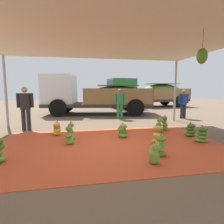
# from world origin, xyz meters

# --- Properties ---
(ground_plane) EXTENTS (40.00, 40.00, 0.00)m
(ground_plane) POSITION_xyz_m (0.00, 3.00, 0.00)
(ground_plane) COLOR brown
(tarp_orange) EXTENTS (6.32, 4.05, 0.01)m
(tarp_orange) POSITION_xyz_m (0.00, 0.00, 0.01)
(tarp_orange) COLOR #D1512D
(tarp_orange) RESTS_ON ground
(tent_canopy) EXTENTS (8.00, 7.00, 2.99)m
(tent_canopy) POSITION_xyz_m (0.01, -0.09, 2.90)
(tent_canopy) COLOR #9EA0A5
(tent_canopy) RESTS_ON ground
(banana_bunch_1) EXTENTS (0.35, 0.36, 0.49)m
(banana_bunch_1) POSITION_xyz_m (-1.59, 1.34, 0.22)
(banana_bunch_1) COLOR gold
(banana_bunch_1) RESTS_ON tarp_orange
(banana_bunch_2) EXTENTS (0.42, 0.42, 0.57)m
(banana_bunch_2) POSITION_xyz_m (1.35, -0.12, 0.24)
(banana_bunch_2) COLOR gold
(banana_bunch_2) RESTS_ON tarp_orange
(banana_bunch_3) EXTENTS (0.32, 0.35, 0.56)m
(banana_bunch_3) POSITION_xyz_m (1.97, 1.10, 0.25)
(banana_bunch_3) COLOR #60932D
(banana_bunch_3) RESTS_ON tarp_orange
(banana_bunch_4) EXTENTS (0.43, 0.44, 0.48)m
(banana_bunch_4) POSITION_xyz_m (0.53, 0.69, 0.21)
(banana_bunch_4) COLOR #60932D
(banana_bunch_4) RESTS_ON tarp_orange
(banana_bunch_5) EXTENTS (0.32, 0.30, 0.57)m
(banana_bunch_5) POSITION_xyz_m (-1.10, 0.70, 0.24)
(banana_bunch_5) COLOR #6B9E38
(banana_bunch_5) RESTS_ON tarp_orange
(banana_bunch_6) EXTENTS (0.36, 0.34, 0.58)m
(banana_bunch_6) POSITION_xyz_m (-1.13, 0.22, 0.25)
(banana_bunch_6) COLOR #60932D
(banana_bunch_6) RESTS_ON tarp_orange
(banana_bunch_7) EXTENTS (0.44, 0.42, 0.48)m
(banana_bunch_7) POSITION_xyz_m (2.76, 0.42, 0.20)
(banana_bunch_7) COLOR #518428
(banana_bunch_7) RESTS_ON tarp_orange
(banana_bunch_8) EXTENTS (0.33, 0.30, 0.49)m
(banana_bunch_8) POSITION_xyz_m (0.68, -1.44, 0.22)
(banana_bunch_8) COLOR #60932D
(banana_bunch_8) RESTS_ON tarp_orange
(banana_bunch_9) EXTENTS (0.37, 0.37, 0.53)m
(banana_bunch_9) POSITION_xyz_m (1.00, -1.05, 0.22)
(banana_bunch_9) COLOR #518428
(banana_bunch_9) RESTS_ON tarp_orange
(banana_bunch_10) EXTENTS (0.40, 0.43, 0.51)m
(banana_bunch_10) POSITION_xyz_m (2.68, -0.24, 0.22)
(banana_bunch_10) COLOR #6B9E38
(banana_bunch_10) RESTS_ON tarp_orange
(banana_bunch_11) EXTENTS (0.30, 0.30, 0.59)m
(banana_bunch_11) POSITION_xyz_m (2.31, 1.34, 0.27)
(banana_bunch_11) COLOR #6B9E38
(banana_bunch_11) RESTS_ON tarp_orange
(cargo_truck_main) EXTENTS (6.70, 3.19, 2.40)m
(cargo_truck_main) POSITION_xyz_m (0.05, 6.38, 1.20)
(cargo_truck_main) COLOR #2D2D2D
(cargo_truck_main) RESTS_ON ground
(cargo_truck_far) EXTENTS (7.18, 3.05, 2.40)m
(cargo_truck_far) POSITION_xyz_m (4.99, 10.12, 1.26)
(cargo_truck_far) COLOR #2D2D2D
(cargo_truck_far) RESTS_ON ground
(worker_0) EXTENTS (0.60, 0.37, 1.65)m
(worker_0) POSITION_xyz_m (-2.82, 2.38, 0.96)
(worker_0) COLOR #26262D
(worker_0) RESTS_ON ground
(worker_1) EXTENTS (0.56, 0.34, 1.53)m
(worker_1) POSITION_xyz_m (4.61, 3.83, 0.90)
(worker_1) COLOR #26262D
(worker_1) RESTS_ON ground
(worker_2) EXTENTS (0.57, 0.35, 1.57)m
(worker_2) POSITION_xyz_m (1.25, 4.31, 0.92)
(worker_2) COLOR #337A4C
(worker_2) RESTS_ON ground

